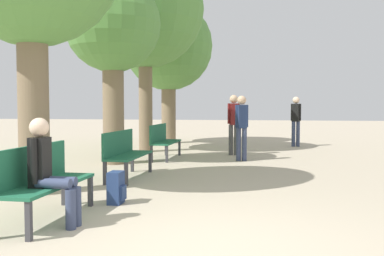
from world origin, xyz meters
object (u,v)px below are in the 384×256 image
tree_row_2 (145,10)px  pedestrian_mid (242,124)px  backpack (116,188)px  bench_row_2 (163,139)px  person_seated (49,169)px  bench_row_0 (41,177)px  tree_row_1 (113,28)px  bench_row_1 (125,151)px  pedestrian_near (234,121)px  pedestrian_far (296,118)px  tree_row_3 (168,47)px

tree_row_2 → pedestrian_mid: size_ratio=3.70×
tree_row_2 → backpack: (1.56, -7.04, -4.19)m
bench_row_2 → person_seated: (0.24, -6.65, 0.15)m
bench_row_0 → tree_row_1: (-0.95, 5.18, 2.79)m
bench_row_1 → tree_row_2: size_ratio=0.27×
bench_row_2 → person_seated: size_ratio=1.32×
backpack → pedestrian_near: pedestrian_near is taller
bench_row_2 → pedestrian_mid: pedestrian_mid is taller
bench_row_0 → pedestrian_far: 11.26m
bench_row_0 → pedestrian_mid: bearing=71.1°
bench_row_0 → tree_row_1: bearing=100.4°
tree_row_2 → tree_row_3: tree_row_2 is taller
tree_row_1 → tree_row_2: bearing=90.0°
person_seated → pedestrian_mid: (1.90, 6.50, 0.28)m
tree_row_1 → person_seated: 6.15m
tree_row_3 → pedestrian_near: size_ratio=3.10×
bench_row_2 → person_seated: person_seated is taller
person_seated → tree_row_1: bearing=102.4°
bench_row_2 → tree_row_3: size_ratio=0.31×
bench_row_2 → tree_row_1: size_ratio=0.37×
tree_row_2 → person_seated: 9.18m
person_seated → pedestrian_far: bearing=71.8°
tree_row_2 → tree_row_3: bearing=90.0°
tree_row_3 → pedestrian_mid: size_ratio=3.20×
pedestrian_near → pedestrian_mid: pedestrian_near is taller
person_seated → pedestrian_near: 7.98m
bench_row_2 → tree_row_2: 4.32m
bench_row_1 → tree_row_1: size_ratio=0.37×
bench_row_0 → bench_row_2: bearing=90.0°
pedestrian_near → tree_row_2: bearing=170.0°
person_seated → bench_row_2: bearing=92.1°
tree_row_2 → person_seated: size_ratio=4.87×
tree_row_3 → backpack: (1.56, -10.26, -3.46)m
person_seated → backpack: (0.37, 1.27, -0.46)m
bench_row_2 → tree_row_2: bearing=119.9°
tree_row_2 → pedestrian_far: bearing=28.0°
bench_row_1 → pedestrian_mid: bearing=55.0°
tree_row_3 → pedestrian_mid: 6.50m
pedestrian_mid → tree_row_2: bearing=149.8°
bench_row_2 → tree_row_3: 5.88m
tree_row_3 → pedestrian_near: bearing=-53.1°
bench_row_0 → pedestrian_near: (1.84, 7.56, 0.46)m
backpack → pedestrian_near: size_ratio=0.27×
bench_row_1 → backpack: bench_row_1 is taller
bench_row_1 → person_seated: size_ratio=1.32×
bench_row_0 → person_seated: person_seated is taller
bench_row_1 → pedestrian_far: bearing=62.7°
bench_row_1 → backpack: size_ratio=3.60×
backpack → pedestrian_far: size_ratio=0.27×
bench_row_1 → tree_row_2: 6.29m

